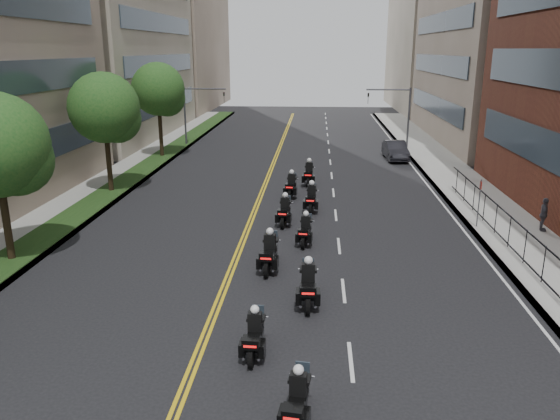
# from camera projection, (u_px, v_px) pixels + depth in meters

# --- Properties ---
(sidewalk_right) EXTENTS (4.00, 90.00, 0.15)m
(sidewalk_right) POSITION_uv_depth(u_px,v_px,m) (471.00, 194.00, 34.86)
(sidewalk_right) COLOR gray
(sidewalk_right) RESTS_ON ground
(sidewalk_left) EXTENTS (4.00, 90.00, 0.15)m
(sidewalk_left) POSITION_uv_depth(u_px,v_px,m) (105.00, 188.00, 36.42)
(sidewalk_left) COLOR gray
(sidewalk_left) RESTS_ON ground
(grass_strip) EXTENTS (2.00, 90.00, 0.04)m
(grass_strip) POSITION_uv_depth(u_px,v_px,m) (117.00, 187.00, 36.34)
(grass_strip) COLOR #153613
(grass_strip) RESTS_ON sidewalk_left
(building_right_far) EXTENTS (15.00, 28.00, 26.00)m
(building_right_far) POSITION_uv_depth(u_px,v_px,m) (450.00, 21.00, 81.27)
(building_right_far) COLOR gray
(building_right_far) RESTS_ON ground
(building_left_far) EXTENTS (16.00, 28.00, 26.00)m
(building_left_far) POSITION_uv_depth(u_px,v_px,m) (163.00, 22.00, 84.10)
(building_left_far) COLOR gray
(building_left_far) RESTS_ON ground
(iron_fence) EXTENTS (0.05, 28.00, 1.50)m
(iron_fence) POSITION_uv_depth(u_px,v_px,m) (534.00, 255.00, 22.25)
(iron_fence) COLOR black
(iron_fence) RESTS_ON sidewalk_right
(street_trees) EXTENTS (4.40, 38.40, 7.98)m
(street_trees) POSITION_uv_depth(u_px,v_px,m) (69.00, 125.00, 28.80)
(street_trees) COLOR #332316
(street_trees) RESTS_ON ground
(traffic_signal_right) EXTENTS (4.09, 0.20, 5.60)m
(traffic_signal_right) POSITION_uv_depth(u_px,v_px,m) (399.00, 109.00, 50.25)
(traffic_signal_right) COLOR #3F3F44
(traffic_signal_right) RESTS_ON ground
(traffic_signal_left) EXTENTS (4.09, 0.20, 5.60)m
(traffic_signal_left) POSITION_uv_depth(u_px,v_px,m) (195.00, 107.00, 51.49)
(traffic_signal_left) COLOR #3F3F44
(traffic_signal_left) RESTS_ON ground
(motorcycle_1) EXTENTS (0.64, 2.14, 1.58)m
(motorcycle_1) POSITION_uv_depth(u_px,v_px,m) (297.00, 402.00, 13.43)
(motorcycle_1) COLOR black
(motorcycle_1) RESTS_ON ground
(motorcycle_2) EXTENTS (0.51, 2.17, 1.60)m
(motorcycle_2) POSITION_uv_depth(u_px,v_px,m) (254.00, 336.00, 16.49)
(motorcycle_2) COLOR black
(motorcycle_2) RESTS_ON ground
(motorcycle_3) EXTENTS (0.57, 2.49, 1.84)m
(motorcycle_3) POSITION_uv_depth(u_px,v_px,m) (308.00, 286.00, 19.73)
(motorcycle_3) COLOR black
(motorcycle_3) RESTS_ON ground
(motorcycle_4) EXTENTS (0.62, 2.49, 1.84)m
(motorcycle_4) POSITION_uv_depth(u_px,v_px,m) (269.00, 254.00, 22.84)
(motorcycle_4) COLOR black
(motorcycle_4) RESTS_ON ground
(motorcycle_5) EXTENTS (0.62, 2.20, 1.63)m
(motorcycle_5) POSITION_uv_depth(u_px,v_px,m) (305.00, 231.00, 25.94)
(motorcycle_5) COLOR black
(motorcycle_5) RESTS_ON ground
(motorcycle_6) EXTENTS (0.62, 2.35, 1.74)m
(motorcycle_6) POSITION_uv_depth(u_px,v_px,m) (285.00, 212.00, 28.83)
(motorcycle_6) COLOR black
(motorcycle_6) RESTS_ON ground
(motorcycle_7) EXTENTS (0.60, 2.44, 1.80)m
(motorcycle_7) POSITION_uv_depth(u_px,v_px,m) (311.00, 199.00, 31.20)
(motorcycle_7) COLOR black
(motorcycle_7) RESTS_ON ground
(motorcycle_8) EXTENTS (0.63, 2.37, 1.75)m
(motorcycle_8) POSITION_uv_depth(u_px,v_px,m) (291.00, 187.00, 34.18)
(motorcycle_8) COLOR black
(motorcycle_8) RESTS_ON ground
(motorcycle_9) EXTENTS (0.60, 2.52, 1.86)m
(motorcycle_9) POSITION_uv_depth(u_px,v_px,m) (309.00, 175.00, 37.22)
(motorcycle_9) COLOR black
(motorcycle_9) RESTS_ON ground
(parked_sedan) EXTENTS (1.86, 4.75, 1.54)m
(parked_sedan) POSITION_uv_depth(u_px,v_px,m) (395.00, 150.00, 45.92)
(parked_sedan) COLOR black
(parked_sedan) RESTS_ON ground
(pedestrian_c) EXTENTS (0.66, 1.08, 1.71)m
(pedestrian_c) POSITION_uv_depth(u_px,v_px,m) (544.00, 214.00, 27.34)
(pedestrian_c) COLOR #46454D
(pedestrian_c) RESTS_ON sidewalk_right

